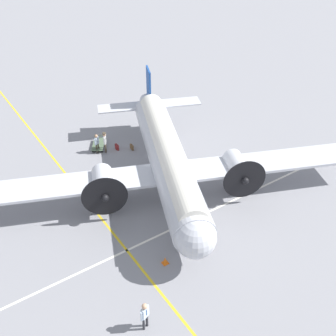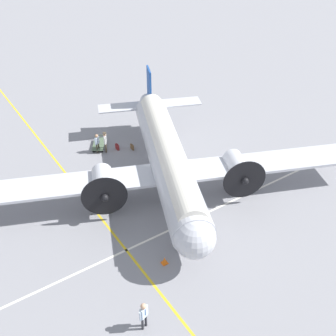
% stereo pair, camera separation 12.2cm
% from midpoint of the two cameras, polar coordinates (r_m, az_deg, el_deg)
% --- Properties ---
extents(ground_plane, '(300.00, 300.00, 0.00)m').
position_cam_midpoint_polar(ground_plane, '(31.52, -0.11, -2.53)').
color(ground_plane, gray).
extents(apron_line_eastwest, '(120.00, 0.16, 0.01)m').
position_cam_midpoint_polar(apron_line_eastwest, '(29.46, -9.50, -6.31)').
color(apron_line_eastwest, gold).
rests_on(apron_line_eastwest, ground_plane).
extents(apron_line_northsouth, '(0.16, 120.00, 0.01)m').
position_cam_midpoint_polar(apron_line_northsouth, '(29.07, 4.24, -6.49)').
color(apron_line_northsouth, silver).
rests_on(apron_line_northsouth, ground_plane).
extents(airliner_main, '(18.65, 26.76, 5.89)m').
position_cam_midpoint_polar(airliner_main, '(29.67, 0.04, 0.86)').
color(airliner_main, silver).
rests_on(airliner_main, ground_plane).
extents(crew_foreground, '(0.34, 0.61, 1.87)m').
position_cam_midpoint_polar(crew_foreground, '(22.40, -3.31, -19.08)').
color(crew_foreground, '#2D2D33').
rests_on(crew_foreground, ground_plane).
extents(passenger_boarding, '(0.34, 0.52, 1.67)m').
position_cam_midpoint_polar(passenger_boarding, '(35.36, -9.72, 3.57)').
color(passenger_boarding, '#473D2D').
rests_on(passenger_boarding, ground_plane).
extents(ramp_agent, '(0.55, 0.42, 1.83)m').
position_cam_midpoint_polar(ramp_agent, '(35.20, -8.66, 3.77)').
color(ramp_agent, '#473D2D').
rests_on(ramp_agent, ground_plane).
extents(suitcase_near_door, '(0.47, 0.12, 0.49)m').
position_cam_midpoint_polar(suitcase_near_door, '(35.73, -5.02, 2.84)').
color(suitcase_near_door, brown).
rests_on(suitcase_near_door, ground_plane).
extents(suitcase_upright_spare, '(0.46, 0.16, 0.52)m').
position_cam_midpoint_polar(suitcase_upright_spare, '(35.85, -7.03, 2.85)').
color(suitcase_upright_spare, maroon).
rests_on(suitcase_upright_spare, ground_plane).
extents(baggage_cart, '(2.31, 1.96, 0.56)m').
position_cam_midpoint_polar(baggage_cart, '(36.40, -9.49, 3.21)').
color(baggage_cart, '#4C6047').
rests_on(baggage_cart, ground_plane).
extents(traffic_cone, '(0.37, 0.37, 0.49)m').
position_cam_midpoint_polar(traffic_cone, '(25.83, -0.53, -12.42)').
color(traffic_cone, orange).
rests_on(traffic_cone, ground_plane).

